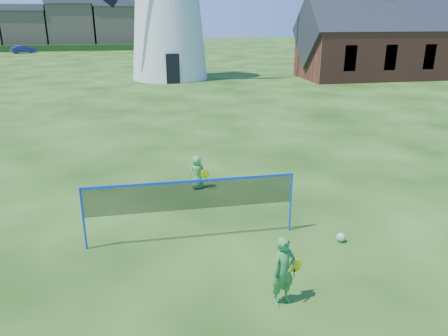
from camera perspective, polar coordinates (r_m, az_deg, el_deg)
ground at (r=11.13m, az=-0.53°, el=-8.22°), size 220.00×220.00×0.00m
chapel at (r=41.54m, az=19.20°, el=15.43°), size 12.86×6.24×10.87m
badminton_net at (r=10.24m, az=-4.40°, el=-3.76°), size 5.05×0.05×1.55m
player_girl at (r=8.30m, az=7.92°, el=-13.41°), size 0.71×0.47×1.37m
player_boy at (r=13.57m, az=-3.56°, el=-0.58°), size 0.66×0.46×1.07m
play_ball at (r=10.92m, az=15.26°, el=-8.87°), size 0.22×0.22×0.22m
terraced_houses at (r=84.39m, az=-26.54°, el=16.59°), size 58.02×8.40×8.34m
hedge at (r=78.50m, az=-26.67°, el=13.97°), size 62.00×0.80×1.00m
car_right at (r=74.53m, az=-25.07°, el=14.08°), size 3.73×2.51×1.16m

